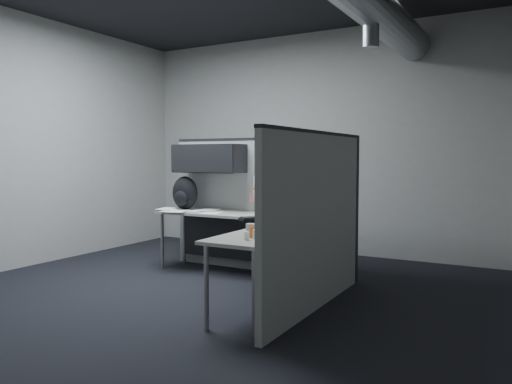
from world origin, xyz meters
The scene contains 12 objects.
room centered at (0.56, 0.00, 2.10)m, with size 5.62×5.62×3.22m.
partition_back centered at (-0.25, 1.23, 1.00)m, with size 2.44×0.42×1.63m.
partition_right centered at (1.10, 0.22, 0.82)m, with size 0.07×2.23×1.63m.
desk centered at (0.15, 0.70, 0.61)m, with size 2.31×2.11×0.73m.
monitor centered at (0.77, 1.01, 1.01)m, with size 0.63×0.63×0.54m.
keyboard centered at (0.33, 0.56, 0.75)m, with size 0.42×0.46×0.04m.
mouse centered at (0.74, 0.33, 0.75)m, with size 0.26×0.27×0.05m.
phone centered at (0.86, -0.22, 0.77)m, with size 0.24×0.26×0.10m.
bottles centered at (0.85, -0.54, 0.77)m, with size 0.17×0.17×0.09m.
cup centered at (0.78, -0.45, 0.79)m, with size 0.08×0.08×0.11m, color #BCB3A6.
papers centered at (-0.86, 0.89, 0.74)m, with size 0.95×0.68×0.02m.
backpack centered at (-1.01, 0.99, 0.94)m, with size 0.37×0.34×0.42m.
Camera 1 is at (2.83, -4.02, 1.39)m, focal length 35.00 mm.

